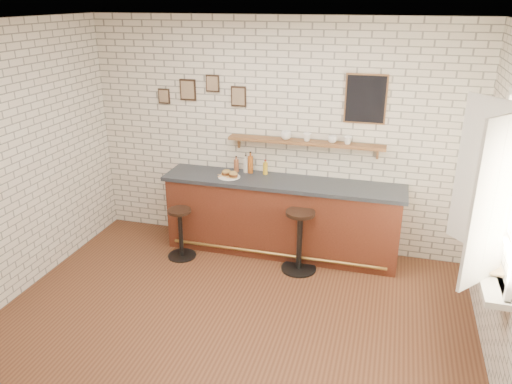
{
  "coord_description": "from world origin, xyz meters",
  "views": [
    {
      "loc": [
        1.45,
        -4.12,
        3.21
      ],
      "look_at": [
        0.04,
        0.9,
        1.15
      ],
      "focal_mm": 35.0,
      "sensor_mm": 36.0,
      "label": 1
    }
  ],
  "objects_px": {
    "bar_stool_left": "(181,232)",
    "book_lower": "(486,268)",
    "bitters_bottle_amber": "(250,164)",
    "condiment_bottle_yellow": "(265,168)",
    "shelf_cup_a": "(286,135)",
    "sandwich_plate": "(229,177)",
    "ciabatta_sandwich": "(230,174)",
    "bar_counter": "(282,217)",
    "shelf_cup_d": "(348,140)",
    "bar_stool_right": "(299,239)",
    "book_upper": "(487,268)",
    "bitters_bottle_brown": "(236,165)",
    "shelf_cup_b": "(307,137)",
    "bitters_bottle_white": "(246,165)",
    "shelf_cup_c": "(332,139)"
  },
  "relations": [
    {
      "from": "ciabatta_sandwich",
      "to": "bitters_bottle_brown",
      "type": "xyz_separation_m",
      "value": [
        0.01,
        0.24,
        0.04
      ]
    },
    {
      "from": "bar_stool_left",
      "to": "shelf_cup_a",
      "type": "xyz_separation_m",
      "value": [
        1.22,
        0.69,
        1.19
      ]
    },
    {
      "from": "condiment_bottle_yellow",
      "to": "shelf_cup_d",
      "type": "distance_m",
      "value": 1.14
    },
    {
      "from": "bitters_bottle_amber",
      "to": "condiment_bottle_yellow",
      "type": "distance_m",
      "value": 0.21
    },
    {
      "from": "bitters_bottle_white",
      "to": "shelf_cup_a",
      "type": "bearing_deg",
      "value": 1.71
    },
    {
      "from": "ciabatta_sandwich",
      "to": "condiment_bottle_yellow",
      "type": "xyz_separation_m",
      "value": [
        0.41,
        0.24,
        0.03
      ]
    },
    {
      "from": "bar_counter",
      "to": "bitters_bottle_amber",
      "type": "distance_m",
      "value": 0.81
    },
    {
      "from": "bar_counter",
      "to": "shelf_cup_d",
      "type": "distance_m",
      "value": 1.31
    },
    {
      "from": "bar_stool_left",
      "to": "shelf_cup_c",
      "type": "height_order",
      "value": "shelf_cup_c"
    },
    {
      "from": "bitters_bottle_brown",
      "to": "shelf_cup_d",
      "type": "distance_m",
      "value": 1.51
    },
    {
      "from": "bar_stool_left",
      "to": "shelf_cup_c",
      "type": "relative_size",
      "value": 5.83
    },
    {
      "from": "bitters_bottle_brown",
      "to": "shelf_cup_b",
      "type": "bearing_deg",
      "value": 0.98
    },
    {
      "from": "bitters_bottle_white",
      "to": "shelf_cup_d",
      "type": "bearing_deg",
      "value": 0.7
    },
    {
      "from": "bitters_bottle_amber",
      "to": "book_upper",
      "type": "bearing_deg",
      "value": -32.76
    },
    {
      "from": "bitters_bottle_amber",
      "to": "book_lower",
      "type": "bearing_deg",
      "value": -32.18
    },
    {
      "from": "bitters_bottle_amber",
      "to": "bar_stool_right",
      "type": "relative_size",
      "value": 0.37
    },
    {
      "from": "sandwich_plate",
      "to": "book_upper",
      "type": "bearing_deg",
      "value": -27.09
    },
    {
      "from": "bitters_bottle_brown",
      "to": "bitters_bottle_white",
      "type": "height_order",
      "value": "bitters_bottle_white"
    },
    {
      "from": "bitters_bottle_amber",
      "to": "shelf_cup_b",
      "type": "xyz_separation_m",
      "value": [
        0.74,
        0.02,
        0.42
      ]
    },
    {
      "from": "bitters_bottle_brown",
      "to": "bar_stool_left",
      "type": "height_order",
      "value": "bitters_bottle_brown"
    },
    {
      "from": "sandwich_plate",
      "to": "bitters_bottle_amber",
      "type": "distance_m",
      "value": 0.35
    },
    {
      "from": "book_upper",
      "to": "bitters_bottle_amber",
      "type": "bearing_deg",
      "value": 147.16
    },
    {
      "from": "condiment_bottle_yellow",
      "to": "shelf_cup_d",
      "type": "relative_size",
      "value": 1.92
    },
    {
      "from": "shelf_cup_d",
      "to": "bitters_bottle_brown",
      "type": "bearing_deg",
      "value": 176.2
    },
    {
      "from": "ciabatta_sandwich",
      "to": "shelf_cup_d",
      "type": "relative_size",
      "value": 2.5
    },
    {
      "from": "bar_counter",
      "to": "shelf_cup_a",
      "type": "relative_size",
      "value": 22.97
    },
    {
      "from": "sandwich_plate",
      "to": "ciabatta_sandwich",
      "type": "relative_size",
      "value": 1.09
    },
    {
      "from": "condiment_bottle_yellow",
      "to": "book_lower",
      "type": "relative_size",
      "value": 0.83
    },
    {
      "from": "bitters_bottle_brown",
      "to": "shelf_cup_b",
      "type": "relative_size",
      "value": 2.02
    },
    {
      "from": "bar_stool_right",
      "to": "bitters_bottle_brown",
      "type": "bearing_deg",
      "value": 149.24
    },
    {
      "from": "sandwich_plate",
      "to": "condiment_bottle_yellow",
      "type": "relative_size",
      "value": 1.41
    },
    {
      "from": "bar_stool_right",
      "to": "shelf_cup_c",
      "type": "height_order",
      "value": "shelf_cup_c"
    },
    {
      "from": "ciabatta_sandwich",
      "to": "book_upper",
      "type": "height_order",
      "value": "ciabatta_sandwich"
    },
    {
      "from": "shelf_cup_a",
      "to": "condiment_bottle_yellow",
      "type": "bearing_deg",
      "value": 173.89
    },
    {
      "from": "bar_stool_left",
      "to": "ciabatta_sandwich",
      "type": "bearing_deg",
      "value": 38.61
    },
    {
      "from": "bar_stool_left",
      "to": "bar_stool_right",
      "type": "distance_m",
      "value": 1.55
    },
    {
      "from": "bar_stool_right",
      "to": "book_upper",
      "type": "bearing_deg",
      "value": -31.06
    },
    {
      "from": "bar_stool_left",
      "to": "book_lower",
      "type": "height_order",
      "value": "book_lower"
    },
    {
      "from": "bitters_bottle_white",
      "to": "condiment_bottle_yellow",
      "type": "distance_m",
      "value": 0.27
    },
    {
      "from": "bitters_bottle_brown",
      "to": "condiment_bottle_yellow",
      "type": "distance_m",
      "value": 0.4
    },
    {
      "from": "bar_counter",
      "to": "condiment_bottle_yellow",
      "type": "distance_m",
      "value": 0.67
    },
    {
      "from": "book_upper",
      "to": "ciabatta_sandwich",
      "type": "bearing_deg",
      "value": 152.74
    },
    {
      "from": "book_upper",
      "to": "bar_stool_right",
      "type": "bearing_deg",
      "value": 148.86
    },
    {
      "from": "bitters_bottle_brown",
      "to": "shelf_cup_c",
      "type": "xyz_separation_m",
      "value": [
        1.25,
        0.02,
        0.45
      ]
    },
    {
      "from": "shelf_cup_c",
      "to": "shelf_cup_d",
      "type": "distance_m",
      "value": 0.19
    },
    {
      "from": "ciabatta_sandwich",
      "to": "bitters_bottle_amber",
      "type": "xyz_separation_m",
      "value": [
        0.21,
        0.24,
        0.07
      ]
    },
    {
      "from": "bitters_bottle_amber",
      "to": "shelf_cup_a",
      "type": "xyz_separation_m",
      "value": [
        0.47,
        0.02,
        0.42
      ]
    },
    {
      "from": "bitters_bottle_amber",
      "to": "condiment_bottle_yellow",
      "type": "bearing_deg",
      "value": -0.0
    },
    {
      "from": "bar_counter",
      "to": "bitters_bottle_white",
      "type": "relative_size",
      "value": 12.93
    },
    {
      "from": "bar_stool_right",
      "to": "shelf_cup_a",
      "type": "relative_size",
      "value": 5.9
    }
  ]
}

